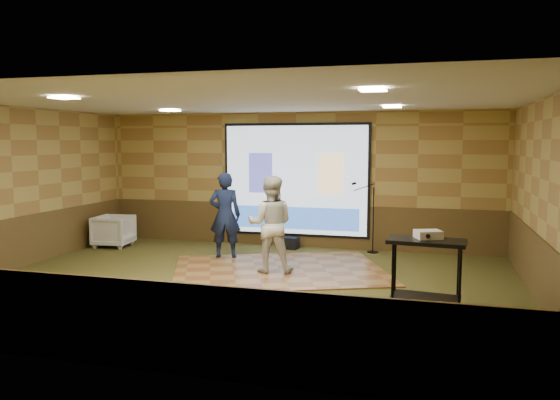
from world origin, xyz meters
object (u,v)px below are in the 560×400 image
(dance_floor, at_px, (279,270))
(mic_stand, at_px, (370,229))
(projector_screen, at_px, (295,181))
(av_table, at_px, (426,262))
(banquet_chair, at_px, (114,231))
(player_right, at_px, (270,224))
(projector, at_px, (428,234))
(duffel_bag, at_px, (289,243))
(player_left, at_px, (225,215))

(dance_floor, height_order, mic_stand, mic_stand)
(projector_screen, xyz_separation_m, av_table, (2.88, -4.36, -0.72))
(dance_floor, relative_size, banquet_chair, 4.81)
(dance_floor, relative_size, player_right, 2.18)
(projector, bearing_deg, duffel_bag, 105.18)
(projector_screen, relative_size, av_table, 3.15)
(av_table, height_order, banquet_chair, av_table)
(banquet_chair, bearing_deg, player_left, -106.33)
(dance_floor, distance_m, player_right, 0.91)
(mic_stand, bearing_deg, projector_screen, -177.61)
(player_right, relative_size, banquet_chair, 2.20)
(mic_stand, bearing_deg, duffel_bag, -168.16)
(player_left, xyz_separation_m, projector, (3.94, -2.66, 0.22))
(dance_floor, xyz_separation_m, banquet_chair, (-4.19, 1.23, 0.34))
(mic_stand, xyz_separation_m, duffel_bag, (-1.77, -0.07, -0.37))
(dance_floor, distance_m, banquet_chair, 4.38)
(av_table, bearing_deg, mic_stand, 105.94)
(projector_screen, distance_m, projector, 5.18)
(player_right, height_order, projector, player_right)
(player_left, relative_size, banquet_chair, 2.19)
(banquet_chair, bearing_deg, duffel_bag, -84.15)
(mic_stand, distance_m, duffel_bag, 1.81)
(av_table, bearing_deg, projector, 80.52)
(mic_stand, bearing_deg, player_right, -113.32)
(player_right, xyz_separation_m, duffel_bag, (-0.25, 2.27, -0.76))
(player_left, height_order, projector, player_left)
(player_right, bearing_deg, dance_floor, -126.98)
(projector_screen, bearing_deg, banquet_chair, -164.05)
(player_left, distance_m, av_table, 4.79)
(player_left, bearing_deg, av_table, 130.27)
(player_right, distance_m, av_table, 3.25)
(projector, bearing_deg, banquet_chair, 133.68)
(projector_screen, relative_size, duffel_bag, 8.13)
(projector_screen, distance_m, player_right, 2.63)
(player_right, height_order, banquet_chair, player_right)
(player_right, xyz_separation_m, banquet_chair, (-4.09, 1.44, -0.53))
(projector_screen, height_order, projector, projector_screen)
(banquet_chair, bearing_deg, player_right, -115.79)
(projector, height_order, banquet_chair, projector)
(projector_screen, bearing_deg, av_table, -56.51)
(av_table, distance_m, projector, 0.36)
(projector_screen, relative_size, banquet_chair, 4.24)
(duffel_bag, bearing_deg, player_left, -126.23)
(dance_floor, bearing_deg, projector, -36.49)
(dance_floor, bearing_deg, player_left, 151.37)
(dance_floor, xyz_separation_m, projector, (2.61, -1.93, 1.10))
(projector, height_order, mic_stand, mic_stand)
(player_right, height_order, mic_stand, player_right)
(av_table, relative_size, mic_stand, 0.70)
(player_left, height_order, duffel_bag, player_left)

